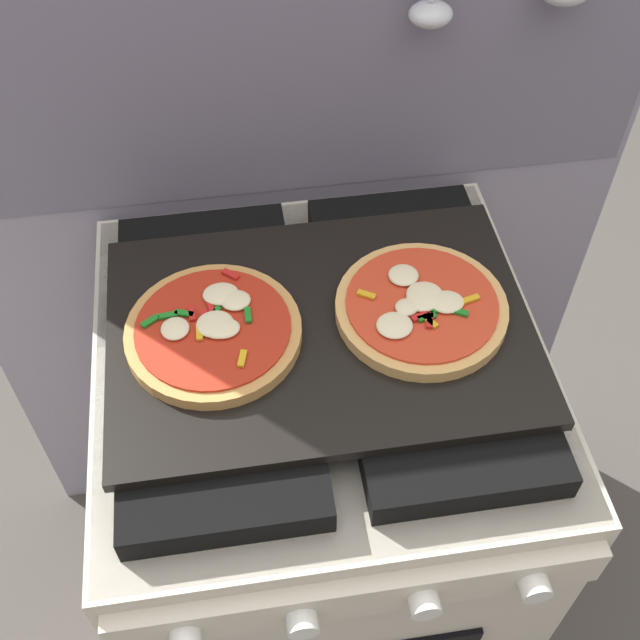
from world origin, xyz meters
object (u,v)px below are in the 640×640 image
Objects in this scene: baking_tray at (320,329)px; pizza_right at (422,309)px; pizza_left at (213,328)px; stove at (320,497)px.

baking_tray is 0.13m from pizza_right.
pizza_left is at bearing 177.92° from baking_tray.
pizza_left is at bearing 178.19° from pizza_right.
pizza_left is (-0.13, 0.00, 0.02)m from baking_tray.
pizza_right reaches higher than stove.
stove is 4.07× the size of pizza_left.
stove is 4.07× the size of pizza_right.
stove is at bearing 179.20° from pizza_right.
baking_tray is 2.44× the size of pizza_right.
baking_tray is at bearing 178.48° from pizza_right.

